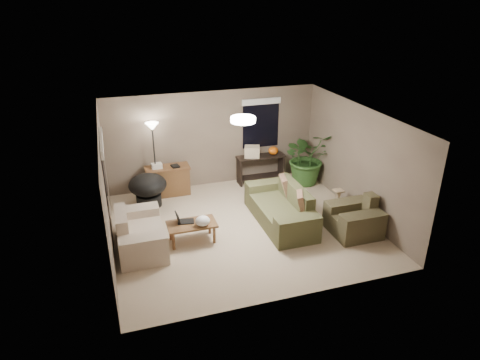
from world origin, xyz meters
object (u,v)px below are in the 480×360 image
object	(u,v)px
cat_scratching_post	(337,201)
papasan_chair	(148,188)
loveseat	(139,235)
coffee_table	(192,226)
floor_lamp	(153,135)
houseplant	(307,163)
console_table	(261,167)
desk	(168,181)
main_sofa	(282,210)
armchair	(354,220)

from	to	relation	value
cat_scratching_post	papasan_chair	bearing A→B (deg)	160.03
cat_scratching_post	loveseat	bearing A→B (deg)	-176.46
coffee_table	floor_lamp	bearing A→B (deg)	99.44
papasan_chair	houseplant	world-z (taller)	houseplant
loveseat	coffee_table	bearing A→B (deg)	-4.37
loveseat	console_table	world-z (taller)	loveseat
coffee_table	console_table	size ratio (longest dim) A/B	0.77
houseplant	desk	bearing A→B (deg)	173.89
coffee_table	floor_lamp	distance (m)	2.73
loveseat	cat_scratching_post	distance (m)	4.64
loveseat	console_table	distance (m)	4.17
floor_lamp	houseplant	bearing A→B (deg)	-5.74
loveseat	cat_scratching_post	size ratio (longest dim) A/B	3.20
papasan_chair	desk	bearing A→B (deg)	41.71
papasan_chair	main_sofa	bearing A→B (deg)	-31.79
desk	console_table	world-z (taller)	same
cat_scratching_post	coffee_table	bearing A→B (deg)	-174.13
armchair	cat_scratching_post	world-z (taller)	armchair
desk	cat_scratching_post	distance (m)	4.21
loveseat	coffee_table	size ratio (longest dim) A/B	1.60
console_table	papasan_chair	distance (m)	3.10
console_table	floor_lamp	xyz separation A→B (m)	(-2.79, -0.03, 1.16)
coffee_table	main_sofa	bearing A→B (deg)	5.63
floor_lamp	armchair	bearing A→B (deg)	-39.27
papasan_chair	cat_scratching_post	world-z (taller)	papasan_chair
loveseat	armchair	distance (m)	4.50
loveseat	floor_lamp	distance (m)	2.74
coffee_table	console_table	world-z (taller)	console_table
coffee_table	floor_lamp	world-z (taller)	floor_lamp
console_table	desk	bearing A→B (deg)	-179.17
floor_lamp	console_table	bearing A→B (deg)	0.65
houseplant	floor_lamp	bearing A→B (deg)	174.26
papasan_chair	floor_lamp	xyz separation A→B (m)	(0.27, 0.49, 1.13)
console_table	houseplant	distance (m)	1.25
coffee_table	houseplant	distance (m)	4.08
coffee_table	desk	xyz separation A→B (m)	(-0.12, 2.40, 0.02)
papasan_chair	console_table	bearing A→B (deg)	9.77
main_sofa	papasan_chair	distance (m)	3.23
main_sofa	armchair	bearing A→B (deg)	-34.51
main_sofa	coffee_table	xyz separation A→B (m)	(-2.08, -0.20, 0.06)
papasan_chair	cat_scratching_post	bearing A→B (deg)	-19.97
loveseat	papasan_chair	size ratio (longest dim) A/B	1.61
armchair	coffee_table	xyz separation A→B (m)	(-3.38, 0.69, 0.06)
desk	papasan_chair	size ratio (longest dim) A/B	1.11
papasan_chair	coffee_table	bearing A→B (deg)	-70.75
desk	houseplant	xyz separation A→B (m)	(3.67, -0.39, 0.19)
armchair	cat_scratching_post	xyz separation A→B (m)	(0.20, 1.05, -0.08)
main_sofa	coffee_table	size ratio (longest dim) A/B	2.20
loveseat	desk	world-z (taller)	loveseat
coffee_table	papasan_chair	xyz separation A→B (m)	(-0.67, 1.91, 0.11)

